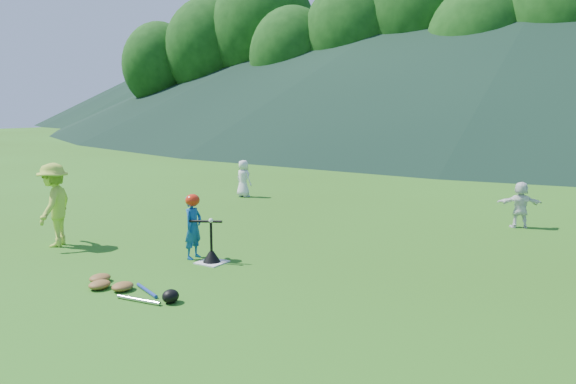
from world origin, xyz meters
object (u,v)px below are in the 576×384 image
object	(u,v)px
fielder_d	(520,205)
fielder_a	(243,179)
batting_tee	(212,256)
equipment_pile	(122,286)
batter_child	(193,227)
home_plate	(212,262)
adult_coach	(54,205)

from	to	relation	value
fielder_d	fielder_a	bearing A→B (deg)	-26.71
fielder_a	batting_tee	xyz separation A→B (m)	(3.72, -6.07, -0.41)
fielder_d	equipment_pile	xyz separation A→B (m)	(-4.16, -7.60, -0.45)
batter_child	equipment_pile	bearing A→B (deg)	-175.73
batter_child	batting_tee	xyz separation A→B (m)	(0.46, -0.07, -0.43)
home_plate	adult_coach	xyz separation A→B (m)	(-3.30, -0.61, 0.79)
adult_coach	batting_tee	xyz separation A→B (m)	(3.30, 0.61, -0.67)
batter_child	fielder_a	xyz separation A→B (m)	(-3.26, 6.00, -0.01)
batter_child	adult_coach	bearing A→B (deg)	99.21
home_plate	equipment_pile	xyz separation A→B (m)	(-0.17, -1.83, 0.06)
batter_child	fielder_d	bearing A→B (deg)	-42.23
home_plate	adult_coach	bearing A→B (deg)	-169.51
adult_coach	fielder_d	distance (m)	9.69
adult_coach	batting_tee	distance (m)	3.42
home_plate	fielder_a	xyz separation A→B (m)	(-3.72, 6.07, 0.53)
home_plate	fielder_a	bearing A→B (deg)	121.51
adult_coach	fielder_a	bearing A→B (deg)	152.56
fielder_a	batting_tee	bearing A→B (deg)	131.77
batting_tee	equipment_pile	bearing A→B (deg)	-95.31
adult_coach	batting_tee	size ratio (longest dim) A/B	2.34
adult_coach	fielder_a	xyz separation A→B (m)	(-0.42, 6.68, -0.25)
fielder_a	equipment_pile	distance (m)	8.67
fielder_a	batting_tee	world-z (taller)	fielder_a
batting_tee	fielder_d	bearing A→B (deg)	55.37
fielder_d	batting_tee	size ratio (longest dim) A/B	1.51
fielder_a	fielder_d	distance (m)	7.71
fielder_d	adult_coach	bearing A→B (deg)	16.74
home_plate	fielder_a	world-z (taller)	fielder_a
batter_child	equipment_pile	distance (m)	1.98
home_plate	batting_tee	distance (m)	0.12
fielder_d	equipment_pile	distance (m)	8.67
adult_coach	equipment_pile	xyz separation A→B (m)	(3.13, -1.22, -0.73)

